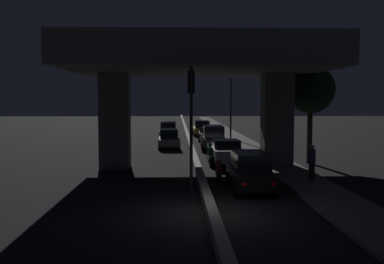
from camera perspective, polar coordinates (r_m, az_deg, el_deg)
The scene contains 18 objects.
ground_plane at distance 16.50m, azimuth 2.32°, elevation -10.37°, with size 200.00×200.00×0.00m, color black.
median_divider at distance 51.10m, azimuth -0.62°, elevation -0.32°, with size 0.37×126.00×0.43m, color gray.
sidewalk_right at distance 44.58m, azimuth 6.23°, elevation -1.15°, with size 2.38×126.00×0.16m, color #5B5956.
elevated_overpass at distance 27.39m, azimuth 0.56°, elevation 8.67°, with size 14.83×12.49×8.37m.
traffic_light_left_of_median at distance 19.09m, azimuth -0.11°, elevation 3.05°, with size 0.30×0.49×5.56m.
street_lamp at distance 46.11m, azimuth 4.66°, elevation 4.89°, with size 1.88×0.32×8.20m.
car_black_lead at distance 20.61m, azimuth 7.40°, elevation -4.92°, with size 1.85×4.29×1.76m.
car_white_second at distance 28.82m, azimuth 4.30°, elevation -2.51°, with size 2.13×4.74×1.60m.
car_dark_green_third at distance 37.46m, azimuth 2.73°, elevation -0.65°, with size 2.07×4.66×2.00m.
car_grey_fourth at distance 45.35m, azimuth 2.02°, elevation -0.24°, with size 2.10×4.24×1.39m.
car_taxi_yellow_fifth at distance 52.21m, azimuth 1.24°, elevation 0.52°, with size 2.09×4.69×1.73m.
car_grey_lead_oncoming at distance 38.46m, azimuth -2.98°, elevation -0.82°, with size 1.98×4.36×1.65m.
car_grey_second_oncoming at distance 47.96m, azimuth -2.98°, elevation 0.28°, with size 2.01×4.48×1.80m.
motorcycle_black_filtering_near at distance 22.16m, azimuth 3.40°, elevation -5.09°, with size 0.33×1.95×1.39m.
motorcycle_white_filtering_mid at distance 28.03m, azimuth 2.31°, elevation -3.13°, with size 0.33×1.88×1.43m.
motorcycle_red_filtering_far at distance 35.91m, azimuth 1.30°, elevation -1.56°, with size 0.32×1.91×1.41m.
pedestrian_on_sidewalk at distance 22.92m, azimuth 14.98°, elevation -3.76°, with size 0.35×0.35×1.76m.
roadside_tree_kerbside_near at distance 30.11m, azimuth 14.81°, elevation 5.20°, with size 3.15×3.15×6.40m.
Camera 1 is at (-1.21, -15.94, 4.11)m, focal length 42.00 mm.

